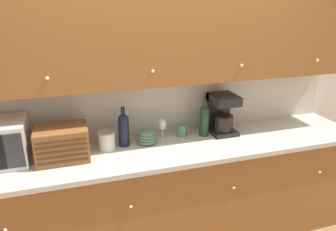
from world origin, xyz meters
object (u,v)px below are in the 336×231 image
Objects in this scene: second_wine_bottle at (204,119)px; mug at (182,130)px; bowl_stack_on_counter at (147,137)px; coffee_maker at (222,113)px; storage_canister at (107,140)px; bread_box at (62,143)px; wine_glass at (162,125)px; wine_bottle at (124,128)px.

mug is at bearing 166.00° from second_wine_bottle.
coffee_maker reaches higher than bowl_stack_on_counter.
storage_canister is at bearing -178.01° from second_wine_bottle.
bowl_stack_on_counter is at bearing -178.85° from second_wine_bottle.
bread_box is 2.12× the size of wine_glass.
bread_box is at bearing -171.83° from mug.
wine_glass is 0.56m from coffee_maker.
wine_bottle is 0.90m from coffee_maker.
wine_bottle is 0.72m from second_wine_bottle.
wine_bottle is at bearing 176.43° from bowl_stack_on_counter.
wine_bottle reaches higher than bread_box.
bread_box is at bearing -168.50° from wine_bottle.
coffee_maker reaches higher than wine_bottle.
bread_box reaches higher than bowl_stack_on_counter.
storage_canister is (0.34, 0.07, -0.05)m from bread_box.
bowl_stack_on_counter is 0.49× the size of coffee_maker.
storage_canister is 0.50m from wine_glass.
second_wine_bottle is (0.19, -0.05, 0.10)m from mug.
wine_glass is (0.49, 0.08, 0.05)m from storage_canister.
wine_bottle is at bearing 12.14° from storage_canister.
mug is at bearing 8.17° from bread_box.
wine_bottle is 0.35m from wine_glass.
storage_canister is 0.46× the size of second_wine_bottle.
wine_glass is (0.15, 0.06, 0.07)m from bowl_stack_on_counter.
second_wine_bottle is (0.53, 0.01, 0.10)m from bowl_stack_on_counter.
bowl_stack_on_counter is (0.34, 0.02, -0.02)m from storage_canister.
coffee_maker is at bearing 3.52° from bowl_stack_on_counter.
coffee_maker is (0.18, 0.03, 0.03)m from second_wine_bottle.
wine_glass is 1.77× the size of mug.
coffee_maker is (1.05, 0.06, 0.10)m from storage_canister.
wine_glass is 0.54× the size of second_wine_bottle.
storage_canister is 1.50× the size of mug.
bread_box reaches higher than mug.
wine_glass reaches higher than storage_canister.
coffee_maker is at bearing 5.38° from bread_box.
wine_glass is at bearing 7.50° from wine_bottle.
wine_bottle reaches higher than storage_canister.
coffee_maker is (0.38, -0.01, 0.13)m from mug.
second_wine_bottle is at bearing 1.15° from bowl_stack_on_counter.
wine_bottle is at bearing 11.50° from bread_box.
second_wine_bottle is at bearing -7.17° from wine_glass.
bread_box is 0.69m from bowl_stack_on_counter.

